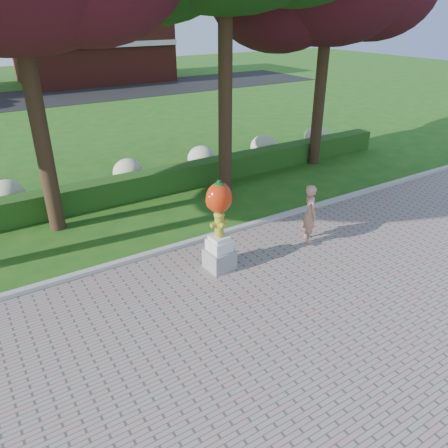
% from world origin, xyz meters
% --- Properties ---
extents(ground, '(100.00, 100.00, 0.00)m').
position_xyz_m(ground, '(0.00, 0.00, 0.00)').
color(ground, '#1C5715').
rests_on(ground, ground).
extents(curb, '(40.00, 0.18, 0.15)m').
position_xyz_m(curb, '(0.00, 3.00, 0.07)').
color(curb, '#ADADA5').
rests_on(curb, ground).
extents(lawn_hedge, '(24.00, 0.70, 0.80)m').
position_xyz_m(lawn_hedge, '(0.00, 7.00, 0.40)').
color(lawn_hedge, '#214B15').
rests_on(lawn_hedge, ground).
extents(hydrangea_row, '(20.10, 1.10, 0.99)m').
position_xyz_m(hydrangea_row, '(0.57, 8.00, 0.55)').
color(hydrangea_row, '#AFB187').
rests_on(hydrangea_row, ground).
extents(street, '(50.00, 8.00, 0.02)m').
position_xyz_m(street, '(0.00, 28.00, 0.01)').
color(street, black).
rests_on(street, ground).
extents(building_right, '(12.00, 8.00, 6.40)m').
position_xyz_m(building_right, '(8.00, 34.00, 3.20)').
color(building_right, maroon).
rests_on(building_right, ground).
extents(hydrant_sculpture, '(0.67, 0.67, 2.30)m').
position_xyz_m(hydrant_sculpture, '(0.83, 1.55, 1.26)').
color(hydrant_sculpture, gray).
rests_on(hydrant_sculpture, walkway).
extents(woman, '(0.60, 0.71, 1.64)m').
position_xyz_m(woman, '(3.64, 1.45, 0.86)').
color(woman, tan).
rests_on(woman, walkway).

